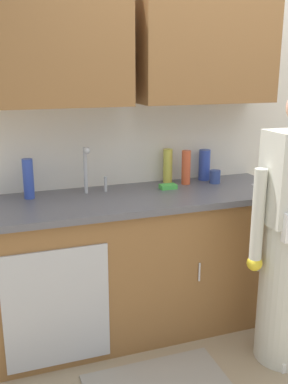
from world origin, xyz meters
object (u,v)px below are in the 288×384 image
at_px(cup_by_sink, 215,177).
at_px(knife_on_counter, 263,189).
at_px(bottle_dish_liquid, 186,167).
at_px(bottle_water_tall, 168,166).
at_px(bottle_water_short, 28,179).
at_px(sponge, 168,187).
at_px(sink, 97,201).
at_px(bottle_soap, 204,165).

bearing_deg(cup_by_sink, knife_on_counter, -46.71).
xyz_separation_m(bottle_dish_liquid, bottle_water_tall, (-0.10, 0.08, 0.00)).
xyz_separation_m(bottle_water_short, sponge, (0.90, -0.08, -0.11)).
bearing_deg(knife_on_counter, bottle_dish_liquid, -126.15).
distance_m(sink, sponge, 0.51).
distance_m(knife_on_counter, sponge, 0.64).
height_order(bottle_soap, sponge, bottle_soap).
xyz_separation_m(bottle_water_short, bottle_water_tall, (0.96, 0.09, -0.00)).
height_order(cup_by_sink, knife_on_counter, cup_by_sink).
height_order(bottle_water_short, sponge, bottle_water_short).
bearing_deg(bottle_dish_liquid, bottle_water_tall, 140.80).
distance_m(bottle_water_short, sponge, 0.91).
relative_size(cup_by_sink, sponge, 0.84).
distance_m(sink, cup_by_sink, 0.88).
height_order(cup_by_sink, sponge, cup_by_sink).
bearing_deg(bottle_dish_liquid, cup_by_sink, -12.80).
distance_m(sink, bottle_dish_liquid, 0.70).
bearing_deg(sink, knife_on_counter, -7.53).
bearing_deg(sink, bottle_water_short, 159.85).
xyz_separation_m(bottle_water_short, bottle_dish_liquid, (1.06, 0.00, -0.01)).
distance_m(bottle_water_short, knife_on_counter, 1.53).
xyz_separation_m(bottle_soap, sponge, (-0.34, -0.15, -0.09)).
bearing_deg(bottle_soap, cup_by_sink, -77.32).
relative_size(bottle_soap, bottle_dish_liquid, 0.92).
relative_size(sink, knife_on_counter, 2.08).
bearing_deg(sink, cup_by_sink, 6.67).
distance_m(cup_by_sink, sponge, 0.37).
distance_m(bottle_soap, knife_on_counter, 0.46).
relative_size(sink, sponge, 4.55).
bearing_deg(bottle_water_tall, cup_by_sink, -23.02).
bearing_deg(sink, bottle_water_tall, 22.28).
relative_size(bottle_soap, bottle_water_short, 0.88).
bearing_deg(bottle_dish_liquid, bottle_water_short, -179.87).
bearing_deg(bottle_dish_liquid, knife_on_counter, -33.95).
bearing_deg(bottle_soap, bottle_dish_liquid, -158.28).
xyz_separation_m(bottle_dish_liquid, knife_on_counter, (0.44, -0.29, -0.12)).
height_order(knife_on_counter, sponge, sponge).
xyz_separation_m(sink, knife_on_counter, (1.10, -0.15, 0.02)).
distance_m(bottle_soap, bottle_water_tall, 0.28).
bearing_deg(knife_on_counter, bottle_soap, -146.72).
distance_m(bottle_dish_liquid, knife_on_counter, 0.54).
height_order(bottle_water_tall, cup_by_sink, bottle_water_tall).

